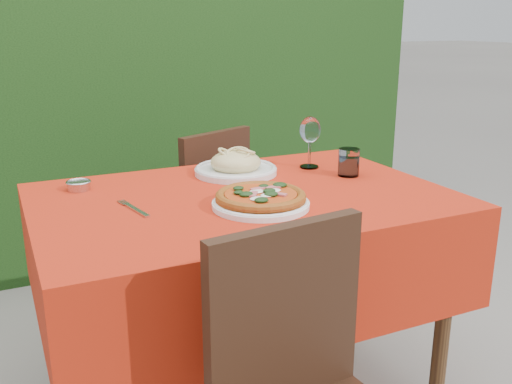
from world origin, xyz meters
name	(u,v)px	position (x,y,z in m)	size (l,w,h in m)	color
hedge	(127,89)	(0.00, 1.55, 0.92)	(3.20, 0.55, 1.78)	black
dining_table	(244,240)	(0.00, 0.00, 0.60)	(1.26, 0.86, 0.75)	#4A2F18
chair_far	(202,210)	(0.11, 0.69, 0.48)	(0.49, 0.49, 0.83)	black
pizza_plate	(261,199)	(0.00, -0.13, 0.77)	(0.31, 0.31, 0.05)	white
pasta_plate	(236,166)	(0.08, 0.24, 0.78)	(0.29, 0.29, 0.08)	silver
water_glass	(349,164)	(0.42, 0.05, 0.79)	(0.07, 0.07, 0.10)	silver
wine_glass	(310,132)	(0.36, 0.21, 0.88)	(0.08, 0.08, 0.19)	silver
fork	(137,210)	(-0.34, -0.02, 0.75)	(0.02, 0.20, 0.01)	silver
steel_ramekin	(79,186)	(-0.45, 0.27, 0.76)	(0.07, 0.07, 0.03)	#BBBBC2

